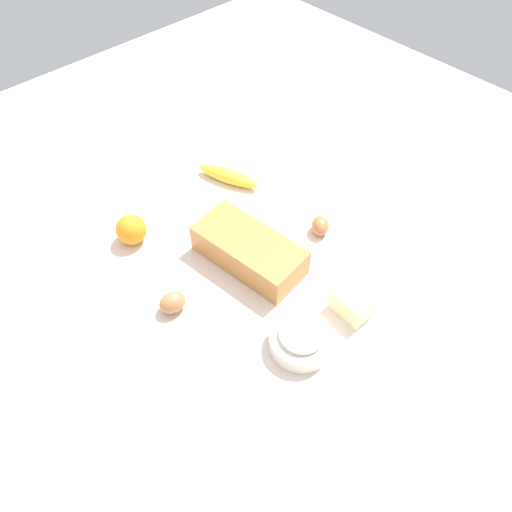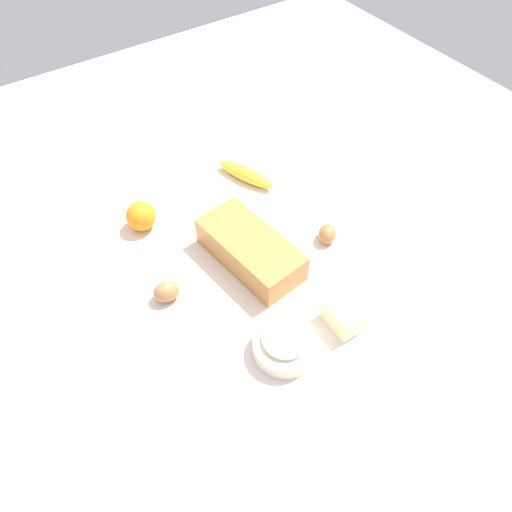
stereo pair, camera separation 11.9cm
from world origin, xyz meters
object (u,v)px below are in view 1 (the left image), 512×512
at_px(banana, 228,176).
at_px(egg_near_butter, 320,226).
at_px(butter_block, 352,303).
at_px(loaf_pan, 248,251).
at_px(flour_bowl, 301,338).
at_px(egg_beside_bowl, 172,303).
at_px(orange_fruit, 131,230).

bearing_deg(banana, egg_near_butter, 8.09).
xyz_separation_m(banana, butter_block, (0.54, -0.09, 0.01)).
relative_size(loaf_pan, butter_block, 3.26).
bearing_deg(butter_block, egg_near_butter, 148.52).
relative_size(loaf_pan, banana, 1.55).
bearing_deg(flour_bowl, egg_beside_bowl, -151.57).
bearing_deg(loaf_pan, egg_beside_bowl, -100.39).
height_order(banana, orange_fruit, orange_fruit).
xyz_separation_m(flour_bowl, orange_fruit, (-0.51, -0.09, 0.01)).
xyz_separation_m(loaf_pan, egg_near_butter, (0.05, 0.21, -0.02)).
height_order(butter_block, egg_beside_bowl, butter_block).
distance_m(banana, butter_block, 0.54).
distance_m(egg_near_butter, egg_beside_bowl, 0.44).
bearing_deg(egg_beside_bowl, flour_bowl, 28.43).
distance_m(flour_bowl, egg_near_butter, 0.35).
bearing_deg(flour_bowl, butter_block, 83.82).
height_order(banana, butter_block, butter_block).
distance_m(loaf_pan, egg_near_butter, 0.22).
bearing_deg(orange_fruit, egg_beside_bowl, -12.51).
distance_m(flour_bowl, butter_block, 0.15).
height_order(flour_bowl, egg_beside_bowl, flour_bowl).
height_order(flour_bowl, butter_block, flour_bowl).
bearing_deg(egg_beside_bowl, loaf_pan, 86.52).
bearing_deg(egg_beside_bowl, egg_near_butter, 81.06).
distance_m(loaf_pan, egg_beside_bowl, 0.22).
relative_size(flour_bowl, egg_near_butter, 2.35).
distance_m(flour_bowl, orange_fruit, 0.52).
height_order(banana, egg_beside_bowl, egg_beside_bowl).
bearing_deg(loaf_pan, banana, 141.20).
xyz_separation_m(loaf_pan, orange_fruit, (-0.26, -0.17, -0.00)).
relative_size(orange_fruit, egg_near_butter, 1.32).
height_order(orange_fruit, butter_block, orange_fruit).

